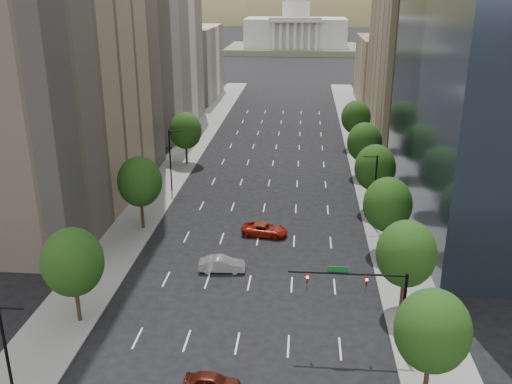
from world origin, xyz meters
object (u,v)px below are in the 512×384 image
(car_silver, at_px, (222,264))
(car_red_far, at_px, (264,229))
(car_maroon, at_px, (212,382))
(traffic_signal, at_px, (372,294))
(capitol, at_px, (296,32))

(car_silver, bearing_deg, car_red_far, -25.30)
(car_maroon, relative_size, car_silver, 0.86)
(traffic_signal, xyz_separation_m, car_red_far, (-9.86, 21.33, -4.43))
(traffic_signal, height_order, car_silver, traffic_signal)
(traffic_signal, relative_size, car_silver, 1.93)
(capitol, xyz_separation_m, car_silver, (-3.00, -207.54, -7.80))
(capitol, bearing_deg, car_maroon, -90.28)
(car_maroon, xyz_separation_m, car_red_far, (1.79, 27.10, 0.05))
(capitol, relative_size, car_silver, 12.72)
(car_maroon, bearing_deg, car_red_far, -0.20)
(capitol, distance_m, car_red_far, 198.54)
(car_red_far, bearing_deg, traffic_signal, -147.79)
(capitol, xyz_separation_m, car_maroon, (-1.12, -225.49, -7.88))
(traffic_signal, distance_m, car_silver, 18.72)
(car_maroon, distance_m, car_red_far, 27.16)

